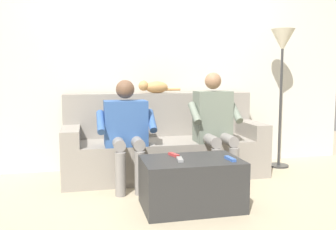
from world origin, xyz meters
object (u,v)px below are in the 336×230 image
object	(u,v)px
coffee_table	(191,183)
cat_on_backrest	(154,87)
person_right_seated	(126,127)
remote_gray	(180,159)
remote_blue	(230,159)
floor_lamp	(282,51)
remote_red	(174,155)
couch	(164,146)
person_left_seated	(215,122)

from	to	relation	value
coffee_table	cat_on_backrest	xyz separation A→B (m)	(0.07, -1.28, 0.76)
person_right_seated	remote_gray	xyz separation A→B (m)	(-0.35, 0.74, -0.17)
coffee_table	remote_blue	world-z (taller)	remote_blue
person_right_seated	floor_lamp	bearing A→B (deg)	-169.02
cat_on_backrest	remote_blue	world-z (taller)	cat_on_backrest
cat_on_backrest	person_right_seated	bearing A→B (deg)	56.02
floor_lamp	person_right_seated	bearing A→B (deg)	10.98
remote_gray	remote_red	xyz separation A→B (m)	(0.01, -0.17, 0.00)
remote_gray	couch	bearing A→B (deg)	-177.71
remote_blue	floor_lamp	bearing A→B (deg)	-47.40
cat_on_backrest	remote_red	xyz separation A→B (m)	(0.05, 1.14, -0.55)
coffee_table	person_left_seated	bearing A→B (deg)	-123.60
person_right_seated	cat_on_backrest	world-z (taller)	person_right_seated
remote_blue	cat_on_backrest	bearing A→B (deg)	11.25
couch	remote_red	world-z (taller)	couch
couch	remote_red	xyz separation A→B (m)	(0.12, 0.93, 0.11)
person_left_seated	floor_lamp	xyz separation A→B (m)	(-0.98, -0.38, 0.76)
coffee_table	remote_gray	world-z (taller)	remote_gray
person_right_seated	remote_blue	size ratio (longest dim) A/B	7.15
couch	floor_lamp	xyz separation A→B (m)	(-1.43, -0.01, 1.07)
person_left_seated	floor_lamp	bearing A→B (deg)	-158.57
coffee_table	floor_lamp	bearing A→B (deg)	-143.21
remote_gray	floor_lamp	xyz separation A→B (m)	(-1.54, -1.10, 0.96)
coffee_table	remote_blue	bearing A→B (deg)	160.14
person_left_seated	cat_on_backrest	world-z (taller)	person_left_seated
cat_on_backrest	remote_gray	bearing A→B (deg)	88.31
remote_blue	floor_lamp	distance (m)	1.90
remote_blue	coffee_table	bearing A→B (deg)	66.61
person_left_seated	remote_blue	size ratio (longest dim) A/B	7.64
remote_blue	remote_red	xyz separation A→B (m)	(0.41, -0.25, 0.00)
couch	remote_blue	bearing A→B (deg)	104.31
remote_red	cat_on_backrest	bearing A→B (deg)	158.85
person_left_seated	remote_red	distance (m)	0.82
remote_gray	remote_red	size ratio (longest dim) A/B	1.07
coffee_table	person_left_seated	distance (m)	0.93
person_left_seated	remote_red	world-z (taller)	person_left_seated
cat_on_backrest	floor_lamp	world-z (taller)	floor_lamp
coffee_table	remote_red	world-z (taller)	remote_red
couch	floor_lamp	world-z (taller)	floor_lamp
person_right_seated	couch	bearing A→B (deg)	-141.84
remote_blue	remote_red	world-z (taller)	same
remote_blue	remote_red	distance (m)	0.48
person_left_seated	floor_lamp	world-z (taller)	floor_lamp
remote_red	coffee_table	bearing A→B (deg)	20.98
coffee_table	person_right_seated	distance (m)	0.93
coffee_table	floor_lamp	xyz separation A→B (m)	(-1.43, -1.07, 1.18)
couch	remote_red	size ratio (longest dim) A/B	16.81
couch	person_left_seated	xyz separation A→B (m)	(-0.46, 0.38, 0.31)
remote_blue	couch	bearing A→B (deg)	10.77
coffee_table	person_right_seated	bearing A→B (deg)	-57.00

